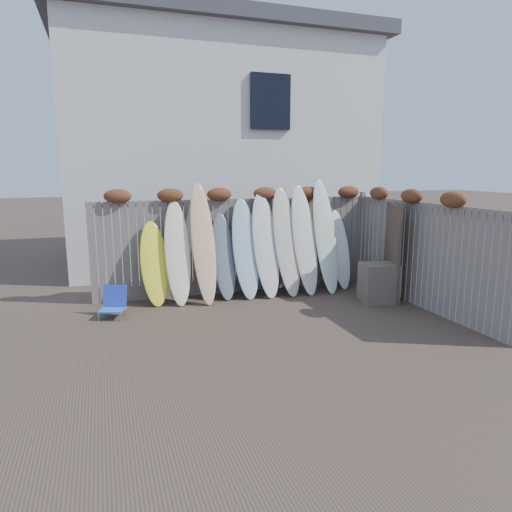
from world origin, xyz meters
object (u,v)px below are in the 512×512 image
object	(u,v)px
wooden_crate	(378,283)
surfboard_0	(154,263)
beach_chair	(114,303)
lattice_panel	(391,251)

from	to	relation	value
wooden_crate	surfboard_0	bearing A→B (deg)	162.91
beach_chair	surfboard_0	world-z (taller)	surfboard_0
surfboard_0	beach_chair	bearing A→B (deg)	-148.83
beach_chair	surfboard_0	size ratio (longest dim) A/B	0.33
beach_chair	wooden_crate	size ratio (longest dim) A/B	0.71
wooden_crate	lattice_panel	world-z (taller)	lattice_panel
wooden_crate	surfboard_0	world-z (taller)	surfboard_0
beach_chair	wooden_crate	distance (m)	5.07
lattice_panel	surfboard_0	size ratio (longest dim) A/B	1.15
beach_chair	lattice_panel	size ratio (longest dim) A/B	0.29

